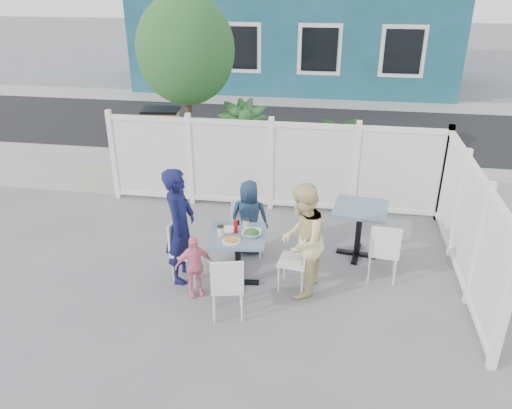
% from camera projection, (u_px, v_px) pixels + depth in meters
% --- Properties ---
extents(ground, '(80.00, 80.00, 0.00)m').
position_uv_depth(ground, '(240.00, 281.00, 6.91)').
color(ground, slate).
extents(near_sidewalk, '(24.00, 2.60, 0.01)m').
position_uv_depth(near_sidewalk, '(275.00, 178.00, 10.30)').
color(near_sidewalk, gray).
rests_on(near_sidewalk, ground).
extents(street, '(24.00, 5.00, 0.01)m').
position_uv_depth(street, '(292.00, 128.00, 13.60)').
color(street, black).
rests_on(street, ground).
extents(far_sidewalk, '(24.00, 1.60, 0.01)m').
position_uv_depth(far_sidewalk, '(301.00, 101.00, 16.37)').
color(far_sidewalk, gray).
rests_on(far_sidewalk, ground).
extents(fence_back, '(5.86, 0.08, 1.60)m').
position_uv_depth(fence_back, '(271.00, 167.00, 8.70)').
color(fence_back, white).
rests_on(fence_back, ground).
extents(fence_right, '(0.08, 3.66, 1.60)m').
position_uv_depth(fence_right, '(467.00, 227.00, 6.67)').
color(fence_right, white).
rests_on(fence_right, ground).
extents(tree, '(1.80, 1.62, 3.59)m').
position_uv_depth(tree, '(185.00, 50.00, 8.98)').
color(tree, '#382316').
rests_on(tree, ground).
extents(utility_cabinet, '(0.73, 0.56, 1.26)m').
position_uv_depth(utility_cabinet, '(163.00, 141.00, 10.56)').
color(utility_cabinet, gold).
rests_on(utility_cabinet, ground).
extents(potted_shrub_a, '(1.16, 1.16, 1.74)m').
position_uv_depth(potted_shrub_a, '(242.00, 148.00, 9.39)').
color(potted_shrub_a, '#20502A').
rests_on(potted_shrub_a, ground).
extents(potted_shrub_b, '(1.35, 1.19, 1.41)m').
position_uv_depth(potted_shrub_b, '(351.00, 164.00, 9.07)').
color(potted_shrub_b, '#20502A').
rests_on(potted_shrub_b, ground).
extents(main_table, '(0.79, 0.79, 0.76)m').
position_uv_depth(main_table, '(238.00, 246.00, 6.60)').
color(main_table, '#435E7D').
rests_on(main_table, ground).
extents(spare_table, '(0.86, 0.86, 0.80)m').
position_uv_depth(spare_table, '(360.00, 218.00, 7.27)').
color(spare_table, '#435E7D').
rests_on(spare_table, ground).
extents(chair_left, '(0.45, 0.46, 0.87)m').
position_uv_depth(chair_left, '(183.00, 246.00, 6.77)').
color(chair_left, white).
rests_on(chair_left, ground).
extents(chair_right, '(0.43, 0.44, 0.86)m').
position_uv_depth(chair_right, '(299.00, 256.00, 6.53)').
color(chair_right, white).
rests_on(chair_right, ground).
extents(chair_back, '(0.50, 0.49, 0.84)m').
position_uv_depth(chair_back, '(246.00, 224.00, 7.40)').
color(chair_back, white).
rests_on(chair_back, ground).
extents(chair_near, '(0.47, 0.46, 0.86)m').
position_uv_depth(chair_near, '(227.00, 283.00, 5.97)').
color(chair_near, white).
rests_on(chair_near, ground).
extents(chair_spare, '(0.42, 0.41, 0.87)m').
position_uv_depth(chair_spare, '(384.00, 248.00, 6.71)').
color(chair_spare, white).
rests_on(chair_spare, ground).
extents(man, '(0.39, 0.59, 1.62)m').
position_uv_depth(man, '(180.00, 226.00, 6.65)').
color(man, '#11143F').
rests_on(man, ground).
extents(woman, '(0.69, 0.83, 1.54)m').
position_uv_depth(woman, '(302.00, 241.00, 6.35)').
color(woman, gold).
rests_on(woman, ground).
extents(boy, '(0.60, 0.43, 1.15)m').
position_uv_depth(boy, '(249.00, 218.00, 7.39)').
color(boy, '#1B2E49').
rests_on(boy, ground).
extents(toddler, '(0.55, 0.43, 0.86)m').
position_uv_depth(toddler, '(194.00, 266.00, 6.45)').
color(toddler, pink).
rests_on(toddler, ground).
extents(plate_main, '(0.24, 0.24, 0.01)m').
position_uv_depth(plate_main, '(231.00, 241.00, 6.37)').
color(plate_main, white).
rests_on(plate_main, main_table).
extents(plate_side, '(0.21, 0.21, 0.01)m').
position_uv_depth(plate_side, '(228.00, 230.00, 6.64)').
color(plate_side, white).
rests_on(plate_side, main_table).
extents(salad_bowl, '(0.25, 0.25, 0.06)m').
position_uv_depth(salad_bowl, '(252.00, 233.00, 6.50)').
color(salad_bowl, white).
rests_on(salad_bowl, main_table).
extents(coffee_cup_a, '(0.09, 0.09, 0.13)m').
position_uv_depth(coffee_cup_a, '(221.00, 231.00, 6.47)').
color(coffee_cup_a, beige).
rests_on(coffee_cup_a, main_table).
extents(coffee_cup_b, '(0.08, 0.08, 0.12)m').
position_uv_depth(coffee_cup_b, '(246.00, 224.00, 6.69)').
color(coffee_cup_b, beige).
rests_on(coffee_cup_b, main_table).
extents(ketchup_bottle, '(0.05, 0.05, 0.17)m').
position_uv_depth(ketchup_bottle, '(236.00, 227.00, 6.55)').
color(ketchup_bottle, '#BE080A').
rests_on(ketchup_bottle, main_table).
extents(salt_shaker, '(0.03, 0.03, 0.06)m').
position_uv_depth(salt_shaker, '(236.00, 223.00, 6.76)').
color(salt_shaker, white).
rests_on(salt_shaker, main_table).
extents(pepper_shaker, '(0.03, 0.03, 0.07)m').
position_uv_depth(pepper_shaker, '(238.00, 223.00, 6.77)').
color(pepper_shaker, black).
rests_on(pepper_shaker, main_table).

